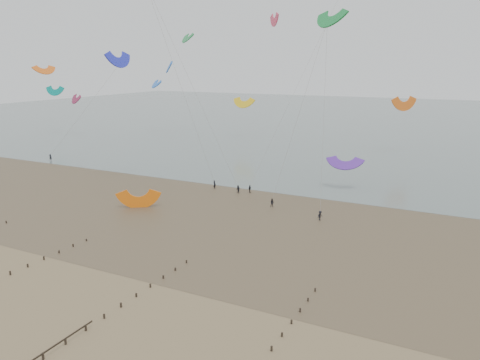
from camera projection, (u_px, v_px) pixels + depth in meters
name	position (u px, v px, depth m)	size (l,w,h in m)	color
ground	(101.00, 295.00, 54.27)	(500.00, 500.00, 0.00)	brown
sea_and_shore	(216.00, 210.00, 85.87)	(500.00, 665.00, 0.03)	#475654
kitesurfer_lead	(215.00, 185.00, 100.16)	(0.68, 0.44, 1.86)	black
kitesurfers	(373.00, 206.00, 85.15)	(140.74, 20.60, 1.89)	black
grounded_kite	(139.00, 207.00, 87.31)	(6.89, 3.61, 5.25)	orange
kites_airborne	(278.00, 79.00, 135.28)	(228.31, 109.44, 42.29)	blue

